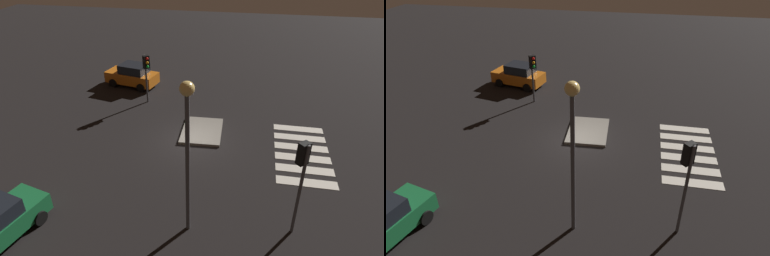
% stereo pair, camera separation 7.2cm
% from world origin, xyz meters
% --- Properties ---
extents(ground_plane, '(80.00, 80.00, 0.00)m').
position_xyz_m(ground_plane, '(0.00, 0.00, 0.00)').
color(ground_plane, black).
extents(traffic_island, '(3.55, 2.73, 0.18)m').
position_xyz_m(traffic_island, '(1.28, -0.43, 0.09)').
color(traffic_island, gray).
rests_on(traffic_island, ground).
extents(car_orange, '(2.75, 4.65, 1.92)m').
position_xyz_m(car_orange, '(7.98, 6.68, 0.94)').
color(car_orange, orange).
rests_on(car_orange, ground).
extents(traffic_light_south, '(0.53, 0.54, 4.57)m').
position_xyz_m(traffic_light_south, '(-6.37, -5.64, 3.46)').
color(traffic_light_south, '#47474C').
rests_on(traffic_light_south, ground).
extents(traffic_light_north, '(0.53, 0.54, 3.77)m').
position_xyz_m(traffic_light_north, '(4.98, 4.38, 2.86)').
color(traffic_light_north, '#47474C').
rests_on(traffic_light_north, ground).
extents(street_lamp, '(0.56, 0.56, 7.09)m').
position_xyz_m(street_lamp, '(-7.14, -1.17, 4.89)').
color(street_lamp, '#47474C').
rests_on(street_lamp, ground).
extents(crosswalk_near, '(6.45, 3.20, 0.02)m').
position_xyz_m(crosswalk_near, '(-0.00, -6.75, 0.01)').
color(crosswalk_near, silver).
rests_on(crosswalk_near, ground).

